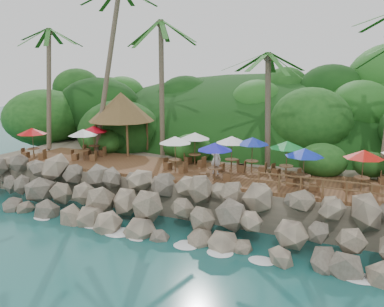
% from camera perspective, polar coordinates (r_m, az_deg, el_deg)
% --- Properties ---
extents(ground, '(140.00, 140.00, 0.00)m').
position_cam_1_polar(ground, '(21.31, -6.88, -12.05)').
color(ground, '#19514F').
rests_on(ground, ground).
extents(land_base, '(32.00, 25.20, 2.10)m').
position_cam_1_polar(land_base, '(34.97, 6.84, -0.70)').
color(land_base, gray).
rests_on(land_base, ground).
extents(jungle_hill, '(44.80, 28.00, 15.40)m').
position_cam_1_polar(jungle_hill, '(42.24, 9.93, -0.07)').
color(jungle_hill, '#143811').
rests_on(jungle_hill, ground).
extents(seawall, '(29.00, 4.00, 2.30)m').
position_cam_1_polar(seawall, '(22.49, -4.28, -7.54)').
color(seawall, gray).
rests_on(seawall, ground).
extents(terrace, '(26.00, 5.00, 0.20)m').
position_cam_1_polar(terrace, '(25.61, -0.00, -2.63)').
color(terrace, brown).
rests_on(terrace, land_base).
extents(jungle_foliage, '(44.00, 16.00, 12.00)m').
position_cam_1_polar(jungle_foliage, '(34.29, 6.28, -2.75)').
color(jungle_foliage, '#143811').
rests_on(jungle_foliage, ground).
extents(foam_line, '(25.20, 0.80, 0.06)m').
position_cam_1_polar(foam_line, '(21.54, -6.46, -11.69)').
color(foam_line, white).
rests_on(foam_line, ground).
extents(palms, '(31.06, 7.16, 13.47)m').
position_cam_1_polar(palms, '(27.43, 2.97, 18.16)').
color(palms, brown).
rests_on(palms, ground).
extents(palapa, '(5.03, 5.03, 4.60)m').
position_cam_1_polar(palapa, '(31.38, -10.01, 6.53)').
color(palapa, brown).
rests_on(palapa, ground).
extents(dining_clusters, '(25.66, 5.26, 2.23)m').
position_cam_1_polar(dining_clusters, '(24.84, 2.35, 1.51)').
color(dining_clusters, brown).
rests_on(dining_clusters, terrace).
extents(railing, '(7.20, 0.10, 1.00)m').
position_cam_1_polar(railing, '(21.08, 18.14, -4.44)').
color(railing, brown).
rests_on(railing, terrace).
extents(waiter, '(0.77, 0.59, 1.88)m').
position_cam_1_polar(waiter, '(24.61, 3.39, -0.75)').
color(waiter, white).
rests_on(waiter, terrace).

